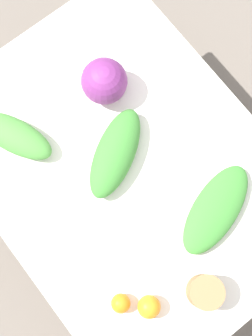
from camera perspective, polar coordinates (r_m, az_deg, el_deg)
ground_plane at (r=2.48m, az=-0.00°, el=-3.63°), size 8.00×8.00×0.00m
dining_table at (r=1.85m, az=-0.00°, el=-0.67°), size 1.40×1.04×0.72m
cabbage_purple at (r=1.78m, az=-2.67°, el=10.53°), size 0.18×0.18×0.18m
paper_bag at (r=1.70m, az=9.61°, el=-14.68°), size 0.12×0.12×0.11m
greens_bunch_dandelion at (r=1.80m, az=-13.43°, el=3.86°), size 0.34×0.24×0.09m
greens_bunch_chard at (r=1.73m, az=-1.31°, el=1.84°), size 0.31×0.38×0.10m
greens_bunch_scallion at (r=1.74m, az=10.89°, el=-4.96°), size 0.27×0.41×0.06m
orange_0 at (r=1.70m, az=2.83°, el=-16.56°), size 0.08×0.08×0.08m
orange_3 at (r=1.70m, az=-0.65°, el=-16.18°), size 0.07×0.07×0.07m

